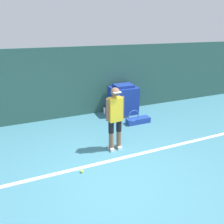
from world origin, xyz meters
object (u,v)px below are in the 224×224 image
object	(u,v)px
tennis_player	(116,116)
water_bottle	(105,110)
equipment_bag	(138,120)
tennis_ball	(82,171)
covered_chair	(123,100)

from	to	relation	value
tennis_player	water_bottle	world-z (taller)	tennis_player
tennis_player	equipment_bag	distance (m)	2.02
tennis_ball	water_bottle	bearing A→B (deg)	60.96
covered_chair	water_bottle	world-z (taller)	covered_chair
tennis_player	equipment_bag	world-z (taller)	tennis_player
tennis_player	equipment_bag	bearing A→B (deg)	38.78
tennis_player	equipment_bag	size ratio (longest dim) A/B	2.07
covered_chair	equipment_bag	size ratio (longest dim) A/B	1.36
covered_chair	water_bottle	distance (m)	0.79
tennis_ball	covered_chair	size ratio (longest dim) A/B	0.06
tennis_player	water_bottle	xyz separation A→B (m)	(0.62, 2.43, -0.80)
equipment_bag	water_bottle	xyz separation A→B (m)	(-0.74, 1.20, 0.04)
tennis_player	covered_chair	size ratio (longest dim) A/B	1.53
tennis_player	tennis_ball	bearing A→B (deg)	-152.87
tennis_ball	equipment_bag	distance (m)	3.08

